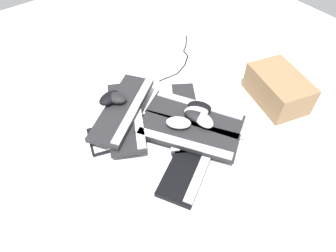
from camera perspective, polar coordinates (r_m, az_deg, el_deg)
ground_plane at (r=1.34m, az=-2.63°, el=-2.85°), size 3.20×3.20×0.00m
keyboard_0 at (r=1.27m, az=4.74°, el=-6.10°), size 0.35×0.46×0.03m
keyboard_1 at (r=1.42m, az=2.76°, el=1.86°), size 0.45×0.36×0.03m
keyboard_2 at (r=1.37m, az=-5.77°, el=-0.84°), size 0.28×0.46×0.03m
keyboard_3 at (r=1.39m, az=-7.97°, el=1.88°), size 0.46×0.34×0.03m
keyboard_4 at (r=1.39m, az=-8.56°, el=3.29°), size 0.38×0.45×0.03m
keyboard_5 at (r=1.39m, az=5.21°, el=2.23°), size 0.46×0.35×0.03m
keyboard_6 at (r=1.31m, az=3.68°, el=-1.88°), size 0.45×0.37×0.03m
mouse_0 at (r=1.40m, az=-11.12°, el=5.29°), size 0.09×0.12×0.04m
mouse_1 at (r=1.38m, az=13.59°, el=-1.30°), size 0.10×0.13×0.04m
mouse_2 at (r=1.34m, az=5.24°, el=2.03°), size 0.12×0.09×0.04m
mouse_3 at (r=1.31m, az=2.02°, el=0.65°), size 0.12×0.12×0.04m
mouse_4 at (r=1.39m, az=-10.06°, el=5.36°), size 0.13×0.11×0.04m
mouse_5 at (r=1.33m, az=6.75°, el=1.20°), size 0.11×0.07×0.04m
mouse_6 at (r=1.38m, az=6.01°, el=3.64°), size 0.13×0.12×0.04m
mouse_7 at (r=1.36m, az=5.42°, el=2.77°), size 0.12×0.13×0.04m
cable_0 at (r=1.78m, az=2.54°, el=12.70°), size 0.26×0.40×0.01m
cardboard_box at (r=1.57m, az=20.24°, el=6.72°), size 0.35×0.28×0.15m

